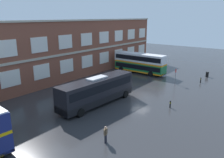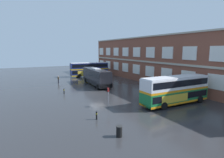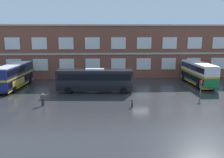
{
  "view_description": "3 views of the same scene",
  "coord_description": "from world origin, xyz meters",
  "px_view_note": "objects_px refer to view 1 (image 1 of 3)",
  "views": [
    {
      "loc": [
        -28.24,
        -16.04,
        11.54
      ],
      "look_at": [
        -3.5,
        2.88,
        2.76
      ],
      "focal_mm": 35.86,
      "sensor_mm": 36.0,
      "label": 1
    },
    {
      "loc": [
        30.48,
        -13.09,
        7.87
      ],
      "look_at": [
        -2.09,
        4.14,
        1.98
      ],
      "focal_mm": 29.53,
      "sensor_mm": 36.0,
      "label": 2
    },
    {
      "loc": [
        -6.4,
        -35.36,
        9.54
      ],
      "look_at": [
        -4.3,
        1.23,
        2.39
      ],
      "focal_mm": 38.97,
      "sensor_mm": 36.0,
      "label": 3
    }
  ],
  "objects_px": {
    "station_litter_bin": "(207,74)",
    "safety_bollard_west": "(170,104)",
    "waiting_passenger": "(106,134)",
    "bus_stand_flag": "(175,75)",
    "safety_bollard_east": "(201,80)",
    "touring_coach": "(97,91)",
    "double_decker_middle": "(140,63)"
  },
  "relations": [
    {
      "from": "touring_coach",
      "to": "safety_bollard_west",
      "type": "xyz_separation_m",
      "value": [
        4.84,
        -8.33,
        -1.42
      ]
    },
    {
      "from": "station_litter_bin",
      "to": "safety_bollard_west",
      "type": "xyz_separation_m",
      "value": [
        -18.94,
        -0.49,
        -0.03
      ]
    },
    {
      "from": "station_litter_bin",
      "to": "safety_bollard_west",
      "type": "height_order",
      "value": "station_litter_bin"
    },
    {
      "from": "touring_coach",
      "to": "waiting_passenger",
      "type": "height_order",
      "value": "touring_coach"
    },
    {
      "from": "station_litter_bin",
      "to": "safety_bollard_east",
      "type": "distance_m",
      "value": 4.82
    },
    {
      "from": "double_decker_middle",
      "to": "bus_stand_flag",
      "type": "height_order",
      "value": "double_decker_middle"
    },
    {
      "from": "touring_coach",
      "to": "waiting_passenger",
      "type": "distance_m",
      "value": 9.7
    },
    {
      "from": "double_decker_middle",
      "to": "station_litter_bin",
      "type": "relative_size",
      "value": 10.69
    },
    {
      "from": "safety_bollard_east",
      "to": "double_decker_middle",
      "type": "bearing_deg",
      "value": 91.2
    },
    {
      "from": "touring_coach",
      "to": "station_litter_bin",
      "type": "xyz_separation_m",
      "value": [
        23.78,
        -7.83,
        -1.39
      ]
    },
    {
      "from": "bus_stand_flag",
      "to": "double_decker_middle",
      "type": "bearing_deg",
      "value": 69.89
    },
    {
      "from": "double_decker_middle",
      "to": "bus_stand_flag",
      "type": "xyz_separation_m",
      "value": [
        -3.36,
        -9.18,
        -0.51
      ]
    },
    {
      "from": "waiting_passenger",
      "to": "bus_stand_flag",
      "type": "distance_m",
      "value": 22.22
    },
    {
      "from": "double_decker_middle",
      "to": "station_litter_bin",
      "type": "distance_m",
      "value": 13.44
    },
    {
      "from": "safety_bollard_west",
      "to": "double_decker_middle",
      "type": "bearing_deg",
      "value": 42.77
    },
    {
      "from": "double_decker_middle",
      "to": "safety_bollard_west",
      "type": "relative_size",
      "value": 11.59
    },
    {
      "from": "touring_coach",
      "to": "bus_stand_flag",
      "type": "relative_size",
      "value": 4.5
    },
    {
      "from": "double_decker_middle",
      "to": "station_litter_bin",
      "type": "xyz_separation_m",
      "value": [
        5.08,
        -12.33,
        -1.63
      ]
    },
    {
      "from": "bus_stand_flag",
      "to": "safety_bollard_east",
      "type": "relative_size",
      "value": 2.84
    },
    {
      "from": "touring_coach",
      "to": "safety_bollard_east",
      "type": "height_order",
      "value": "touring_coach"
    },
    {
      "from": "waiting_passenger",
      "to": "station_litter_bin",
      "type": "height_order",
      "value": "waiting_passenger"
    },
    {
      "from": "station_litter_bin",
      "to": "safety_bollard_east",
      "type": "height_order",
      "value": "station_litter_bin"
    },
    {
      "from": "bus_stand_flag",
      "to": "station_litter_bin",
      "type": "distance_m",
      "value": 9.08
    },
    {
      "from": "safety_bollard_west",
      "to": "touring_coach",
      "type": "bearing_deg",
      "value": 120.18
    },
    {
      "from": "double_decker_middle",
      "to": "safety_bollard_east",
      "type": "bearing_deg",
      "value": -88.8
    },
    {
      "from": "safety_bollard_east",
      "to": "safety_bollard_west",
      "type": "bearing_deg",
      "value": -178.73
    },
    {
      "from": "bus_stand_flag",
      "to": "safety_bollard_east",
      "type": "xyz_separation_m",
      "value": [
        3.62,
        -3.33,
        -1.14
      ]
    },
    {
      "from": "touring_coach",
      "to": "station_litter_bin",
      "type": "relative_size",
      "value": 11.79
    },
    {
      "from": "waiting_passenger",
      "to": "station_litter_bin",
      "type": "bearing_deg",
      "value": -1.77
    },
    {
      "from": "touring_coach",
      "to": "station_litter_bin",
      "type": "bearing_deg",
      "value": -18.23
    },
    {
      "from": "touring_coach",
      "to": "safety_bollard_east",
      "type": "bearing_deg",
      "value": -22.9
    },
    {
      "from": "safety_bollard_west",
      "to": "safety_bollard_east",
      "type": "distance_m",
      "value": 14.13
    }
  ]
}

